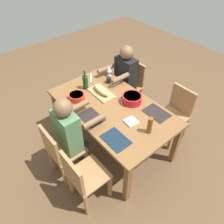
# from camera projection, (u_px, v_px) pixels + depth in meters

# --- Properties ---
(ground_plane) EXTENTS (8.00, 8.00, 0.00)m
(ground_plane) POSITION_uv_depth(u_px,v_px,m) (112.00, 142.00, 3.34)
(ground_plane) COLOR brown
(dining_table) EXTENTS (1.72, 1.00, 0.74)m
(dining_table) POSITION_uv_depth(u_px,v_px,m) (112.00, 110.00, 2.90)
(dining_table) COLOR brown
(dining_table) RESTS_ON ground_plane
(chair_far_center) EXTENTS (0.40, 0.40, 0.85)m
(chair_far_center) POSITION_uv_depth(u_px,v_px,m) (60.00, 150.00, 2.63)
(chair_far_center) COLOR #9E7044
(chair_far_center) RESTS_ON ground_plane
(diner_far_center) EXTENTS (0.41, 0.53, 1.20)m
(diner_far_center) POSITION_uv_depth(u_px,v_px,m) (71.00, 131.00, 2.57)
(diner_far_center) COLOR #2D2D38
(diner_far_center) RESTS_ON ground_plane
(chair_far_left) EXTENTS (0.40, 0.40, 0.85)m
(chair_far_left) POSITION_uv_depth(u_px,v_px,m) (82.00, 177.00, 2.36)
(chair_far_left) COLOR #9E7044
(chair_far_left) RESTS_ON ground_plane
(chair_near_right) EXTENTS (0.40, 0.40, 0.85)m
(chair_near_right) POSITION_uv_depth(u_px,v_px,m) (131.00, 83.00, 3.67)
(chair_near_right) COLOR #9E7044
(chair_near_right) RESTS_ON ground_plane
(diner_near_right) EXTENTS (0.41, 0.53, 1.20)m
(diner_near_right) POSITION_uv_depth(u_px,v_px,m) (124.00, 76.00, 3.44)
(diner_near_right) COLOR #2D2D38
(diner_near_right) RESTS_ON ground_plane
(chair_near_left) EXTENTS (0.40, 0.40, 0.85)m
(chair_near_left) POSITION_uv_depth(u_px,v_px,m) (176.00, 112.00, 3.14)
(chair_near_left) COLOR #9E7044
(chair_near_left) RESTS_ON ground_plane
(serving_bowl_greens) EXTENTS (0.26, 0.26, 0.11)m
(serving_bowl_greens) POSITION_uv_depth(u_px,v_px,m) (132.00, 98.00, 2.86)
(serving_bowl_greens) COLOR #B21923
(serving_bowl_greens) RESTS_ON dining_table
(serving_bowl_pasta) EXTENTS (0.21, 0.21, 0.08)m
(serving_bowl_pasta) POSITION_uv_depth(u_px,v_px,m) (77.00, 96.00, 2.92)
(serving_bowl_pasta) COLOR red
(serving_bowl_pasta) RESTS_ON dining_table
(cutting_board) EXTENTS (0.41, 0.23, 0.02)m
(cutting_board) POSITION_uv_depth(u_px,v_px,m) (101.00, 93.00, 3.03)
(cutting_board) COLOR tan
(cutting_board) RESTS_ON dining_table
(bread_loaf) EXTENTS (0.32, 0.12, 0.09)m
(bread_loaf) POSITION_uv_depth(u_px,v_px,m) (101.00, 90.00, 2.99)
(bread_loaf) COLOR tan
(bread_loaf) RESTS_ON cutting_board
(wine_bottle) EXTENTS (0.08, 0.08, 0.29)m
(wine_bottle) POSITION_uv_depth(u_px,v_px,m) (85.00, 82.00, 3.06)
(wine_bottle) COLOR #193819
(wine_bottle) RESTS_ON dining_table
(beer_bottle) EXTENTS (0.06, 0.06, 0.22)m
(beer_bottle) POSITION_uv_depth(u_px,v_px,m) (150.00, 125.00, 2.43)
(beer_bottle) COLOR brown
(beer_bottle) RESTS_ON dining_table
(wine_glass) EXTENTS (0.08, 0.08, 0.17)m
(wine_glass) POSITION_uv_depth(u_px,v_px,m) (109.00, 69.00, 3.30)
(wine_glass) COLOR silver
(wine_glass) RESTS_ON dining_table
(placemat_far_center) EXTENTS (0.32, 0.23, 0.01)m
(placemat_far_center) POSITION_uv_depth(u_px,v_px,m) (91.00, 117.00, 2.68)
(placemat_far_center) COLOR black
(placemat_far_center) RESTS_ON dining_table
(placemat_far_left) EXTENTS (0.32, 0.23, 0.01)m
(placemat_far_left) POSITION_uv_depth(u_px,v_px,m) (116.00, 140.00, 2.41)
(placemat_far_left) COLOR #142333
(placemat_far_left) RESTS_ON dining_table
(cup_near_right) EXTENTS (0.07, 0.07, 0.09)m
(cup_near_right) POSITION_uv_depth(u_px,v_px,m) (109.00, 80.00, 3.21)
(cup_near_right) COLOR black
(cup_near_right) RESTS_ON dining_table
(fork_near_right) EXTENTS (0.02, 0.17, 0.01)m
(fork_near_right) POSITION_uv_depth(u_px,v_px,m) (115.00, 85.00, 3.19)
(fork_near_right) COLOR silver
(fork_near_right) RESTS_ON dining_table
(placemat_near_left) EXTENTS (0.32, 0.23, 0.01)m
(placemat_near_left) POSITION_uv_depth(u_px,v_px,m) (156.00, 113.00, 2.74)
(placemat_near_left) COLOR black
(placemat_near_left) RESTS_ON dining_table
(carving_knife) EXTENTS (0.20, 0.16, 0.01)m
(carving_knife) POSITION_uv_depth(u_px,v_px,m) (91.00, 78.00, 3.32)
(carving_knife) COLOR silver
(carving_knife) RESTS_ON dining_table
(napkin_stack) EXTENTS (0.15, 0.15, 0.02)m
(napkin_stack) POSITION_uv_depth(u_px,v_px,m) (131.00, 122.00, 2.61)
(napkin_stack) COLOR white
(napkin_stack) RESTS_ON dining_table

